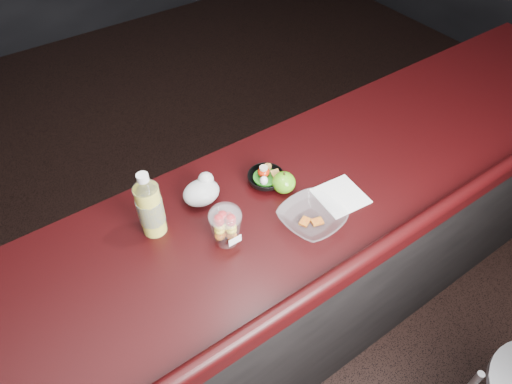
# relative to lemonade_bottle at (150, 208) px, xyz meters

# --- Properties ---
(room_shell) EXTENTS (8.00, 8.00, 8.00)m
(room_shell) POSITION_rel_lemonade_bottle_xyz_m (0.24, -0.43, 0.71)
(room_shell) COLOR black
(room_shell) RESTS_ON ground
(counter) EXTENTS (4.06, 0.71, 1.02)m
(counter) POSITION_rel_lemonade_bottle_xyz_m (0.24, -0.13, -0.61)
(counter) COLOR black
(counter) RESTS_ON ground
(lemonade_bottle) EXTENTS (0.08, 0.08, 0.25)m
(lemonade_bottle) POSITION_rel_lemonade_bottle_xyz_m (0.00, 0.00, 0.00)
(lemonade_bottle) COLOR yellow
(lemonade_bottle) RESTS_ON counter
(fruit_cup) EXTENTS (0.11, 0.11, 0.15)m
(fruit_cup) POSITION_rel_lemonade_bottle_xyz_m (0.17, -0.17, -0.03)
(fruit_cup) COLOR white
(fruit_cup) RESTS_ON counter
(green_apple) EXTENTS (0.08, 0.08, 0.09)m
(green_apple) POSITION_rel_lemonade_bottle_xyz_m (0.46, -0.10, -0.07)
(green_apple) COLOR #3E890F
(green_apple) RESTS_ON counter
(plastic_bag) EXTENTS (0.13, 0.11, 0.10)m
(plastic_bag) POSITION_rel_lemonade_bottle_xyz_m (0.20, 0.03, -0.06)
(plastic_bag) COLOR silver
(plastic_bag) RESTS_ON counter
(snack_bowl) EXTENTS (0.16, 0.16, 0.07)m
(snack_bowl) POSITION_rel_lemonade_bottle_xyz_m (0.42, -0.03, -0.08)
(snack_bowl) COLOR black
(snack_bowl) RESTS_ON counter
(takeout_bowl) EXTENTS (0.23, 0.23, 0.05)m
(takeout_bowl) POSITION_rel_lemonade_bottle_xyz_m (0.44, -0.27, -0.08)
(takeout_bowl) COLOR silver
(takeout_bowl) RESTS_ON counter
(paper_napkin) EXTENTS (0.17, 0.17, 0.00)m
(paper_napkin) POSITION_rel_lemonade_bottle_xyz_m (0.60, -0.24, -0.10)
(paper_napkin) COLOR white
(paper_napkin) RESTS_ON counter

